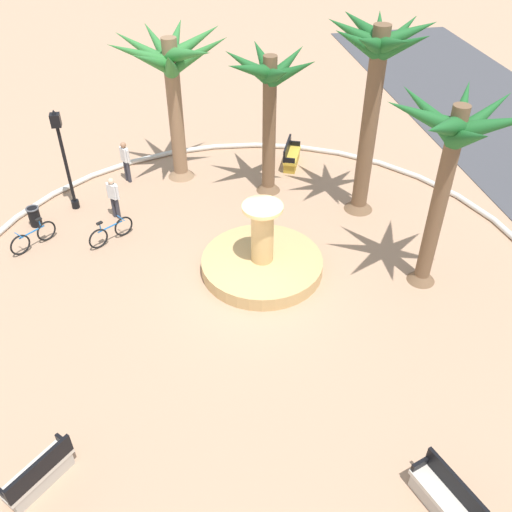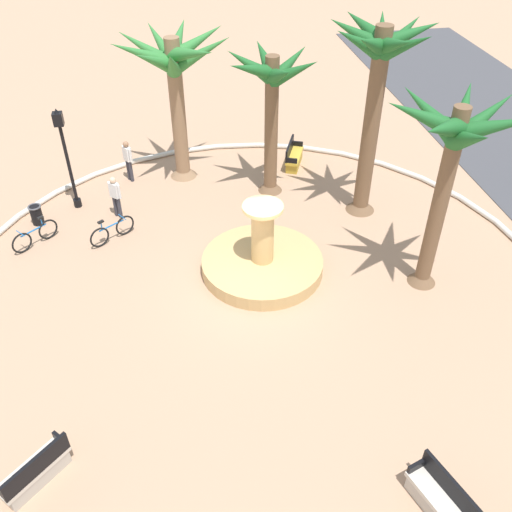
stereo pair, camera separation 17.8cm
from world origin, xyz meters
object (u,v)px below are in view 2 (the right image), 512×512
Objects in this scene: bench_east at (294,158)px; bench_west at (36,472)px; lamppost at (66,152)px; bicycle_red_frame at (35,235)px; trash_bin at (36,214)px; palm_tree_mid_plaza at (174,71)px; palm_tree_far_side at (271,93)px; palm_tree_near_fountain at (378,76)px; bicycle_by_lamppost at (112,231)px; person_cyclist_photo at (128,159)px; fountain at (262,262)px; bench_north at (440,502)px; palm_tree_by_curb at (452,151)px; person_cyclist_helmet at (115,195)px.

bench_east is 1.11× the size of bench_west.
lamppost is 2.85× the size of bicycle_red_frame.
bicycle_red_frame is at bearing 5.63° from trash_bin.
palm_tree_mid_plaza is 3.79× the size of bench_west.
palm_tree_far_side reaches higher than bench_west.
palm_tree_mid_plaza is 4.24× the size of bicycle_red_frame.
palm_tree_near_fountain is at bearing 84.44° from trash_bin.
bicycle_by_lamppost is at bearing -87.71° from palm_tree_near_fountain.
palm_tree_mid_plaza is 3.39× the size of person_cyclist_photo.
bicycle_by_lamppost is (-2.46, -4.69, 0.05)m from fountain.
lamppost reaches higher than fountain.
trash_bin is at bearing -142.25° from bench_north.
bench_north is 1.25× the size of bicycle_red_frame.
bench_north is at bearing 40.51° from bicycle_red_frame.
palm_tree_by_curb reaches higher than person_cyclist_helmet.
bench_east is at bearing -164.10° from palm_tree_by_curb.
bench_west is 1.12× the size of bicycle_red_frame.
person_cyclist_photo reaches higher than bench_east.
person_cyclist_helmet is (2.51, -2.50, -3.35)m from palm_tree_mid_plaza.
bench_east reaches higher than trash_bin.
palm_tree_near_fountain reaches higher than bench_east.
palm_tree_near_fountain is 14.41m from bench_west.
bicycle_by_lamppost is at bearing 29.63° from lamppost.
person_cyclist_photo is at bearing -113.53° from palm_tree_near_fountain.
bench_east is (-7.86, -2.24, -4.16)m from palm_tree_by_curb.
palm_tree_far_side reaches higher than bench_east.
palm_tree_mid_plaza is 1.49× the size of lamppost.
palm_tree_mid_plaza reaches higher than bicycle_by_lamppost.
bench_west reaches higher than bicycle_red_frame.
palm_tree_mid_plaza is 7.01m from trash_bin.
palm_tree_mid_plaza reaches higher than palm_tree_far_side.
fountain is at bearing 51.36° from lamppost.
trash_bin is (-3.93, -7.34, 0.05)m from fountain.
palm_tree_far_side is 3.24× the size of bench_north.
trash_bin is at bearing -90.56° from person_cyclist_helmet.
bicycle_red_frame is at bearing -68.46° from bench_east.
fountain is 6.02m from person_cyclist_helmet.
person_cyclist_helmet is at bearing -130.67° from fountain.
fountain is 8.61m from bench_north.
bench_west is 11.21m from lamppost.
bench_north is at bearing -10.16° from palm_tree_near_fountain.
bench_north is 12.78m from bicycle_by_lamppost.
bench_north is at bearing 14.51° from fountain.
palm_tree_far_side is 4.17m from bench_east.
fountain is 2.85× the size of bicycle_red_frame.
bench_west is 0.89× the size of bench_north.
palm_tree_near_fountain is 7.21m from palm_tree_mid_plaza.
trash_bin is (-1.12, -11.50, -4.60)m from palm_tree_near_fountain.
person_cyclist_helmet reaches higher than bench_north.
lamppost is (1.58, -4.00, -2.01)m from palm_tree_mid_plaza.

